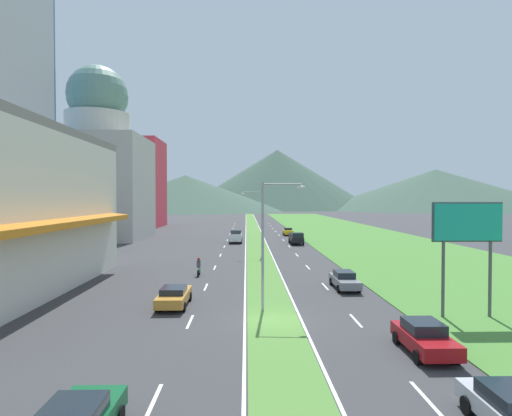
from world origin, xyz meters
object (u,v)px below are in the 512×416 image
at_px(street_lamp_near, 268,236).
at_px(car_4, 174,296).
at_px(billboard_roadside, 468,230).
at_px(pickup_truck_0, 296,238).
at_px(car_0, 288,232).
at_px(car_1, 424,337).
at_px(street_lamp_mid, 260,218).
at_px(motorcycle_rider, 199,268).
at_px(pickup_truck_1, 236,237).
at_px(car_3, 345,280).

distance_m(street_lamp_near, car_4, 7.90).
height_order(street_lamp_near, billboard_roadside, street_lamp_near).
distance_m(street_lamp_near, pickup_truck_0, 41.63).
distance_m(car_0, car_1, 65.18).
relative_size(street_lamp_mid, billboard_roadside, 1.17).
height_order(car_4, motorcycle_rider, motorcycle_rider).
bearing_deg(pickup_truck_0, car_0, 179.05).
height_order(street_lamp_mid, pickup_truck_0, street_lamp_mid).
height_order(street_lamp_mid, pickup_truck_1, street_lamp_mid).
bearing_deg(car_4, pickup_truck_1, -4.37).
bearing_deg(billboard_roadside, car_0, 95.14).
distance_m(street_lamp_mid, pickup_truck_0, 15.43).
bearing_deg(car_3, billboard_roadside, 33.15).
bearing_deg(pickup_truck_0, car_3, -0.12).
bearing_deg(pickup_truck_0, street_lamp_near, -9.54).
height_order(street_lamp_mid, car_3, street_lamp_mid).
relative_size(car_3, motorcycle_rider, 2.37).
relative_size(car_1, pickup_truck_0, 0.79).
bearing_deg(car_3, car_0, 179.61).
bearing_deg(pickup_truck_1, car_4, 175.63).
distance_m(car_1, motorcycle_rider, 24.53).
bearing_deg(billboard_roadside, car_1, -131.80).
xyz_separation_m(car_0, pickup_truck_1, (-10.37, -13.47, 0.20)).
distance_m(street_lamp_mid, pickup_truck_1, 17.44).
xyz_separation_m(billboard_roadside, motorcycle_rider, (-18.54, 14.76, -4.82)).
bearing_deg(car_4, street_lamp_mid, -14.87).
bearing_deg(street_lamp_mid, car_3, -72.77).
height_order(car_1, pickup_truck_0, pickup_truck_0).
relative_size(street_lamp_mid, pickup_truck_0, 1.58).
relative_size(billboard_roadside, car_1, 1.71).
height_order(car_1, pickup_truck_1, pickup_truck_1).
relative_size(street_lamp_near, street_lamp_mid, 1.01).
bearing_deg(car_1, car_4, -123.64).
height_order(car_3, pickup_truck_0, pickup_truck_0).
distance_m(pickup_truck_1, motorcycle_rider, 31.24).
bearing_deg(car_0, pickup_truck_1, -37.60).
bearing_deg(street_lamp_near, car_3, 45.18).
relative_size(street_lamp_near, pickup_truck_1, 1.60).
distance_m(street_lamp_near, car_3, 10.54).
bearing_deg(billboard_roadside, car_4, 170.10).
xyz_separation_m(street_lamp_mid, car_0, (6.73, 30.05, -4.17)).
height_order(car_4, pickup_truck_1, pickup_truck_1).
xyz_separation_m(street_lamp_near, pickup_truck_1, (-3.23, 44.00, -4.02)).
height_order(billboard_roadside, motorcycle_rider, billboard_roadside).
distance_m(street_lamp_near, pickup_truck_1, 44.30).
bearing_deg(billboard_roadside, street_lamp_mid, 112.40).
distance_m(car_4, motorcycle_rider, 11.46).
distance_m(car_0, motorcycle_rider, 46.50).
distance_m(car_1, pickup_truck_0, 48.57).
bearing_deg(pickup_truck_1, motorcycle_rider, 174.81).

